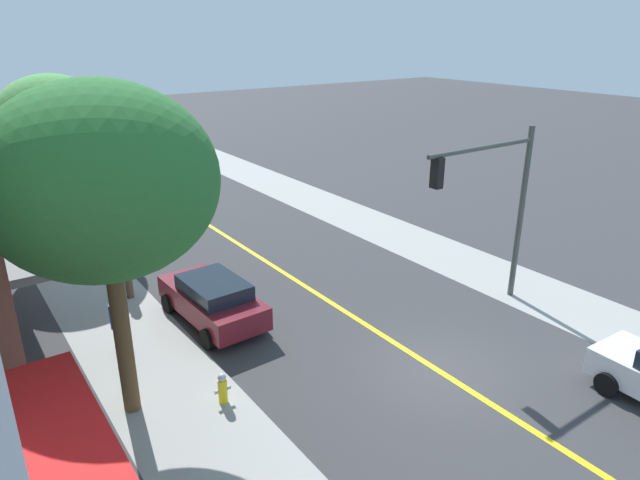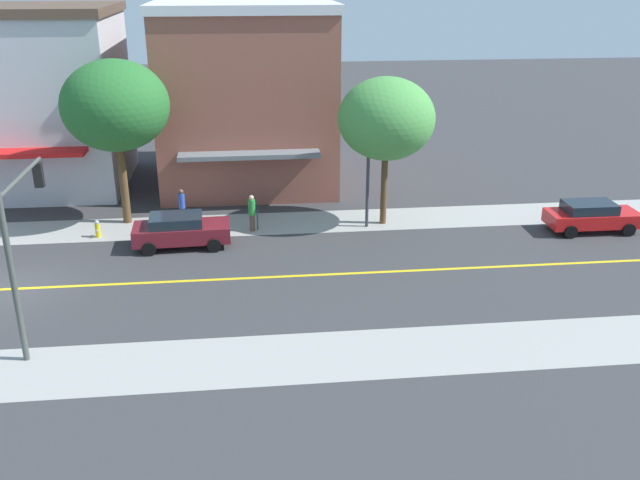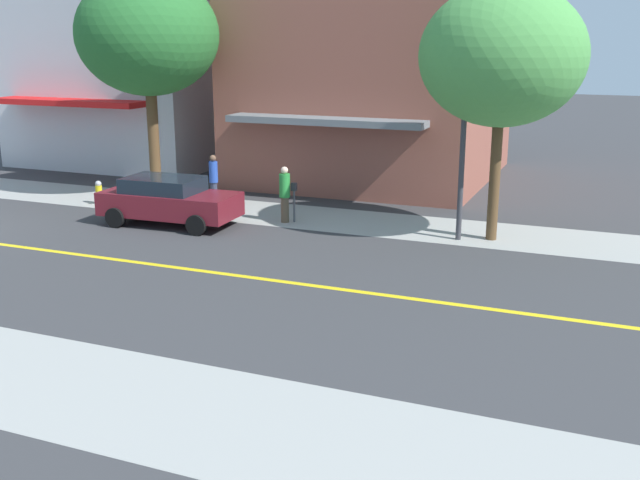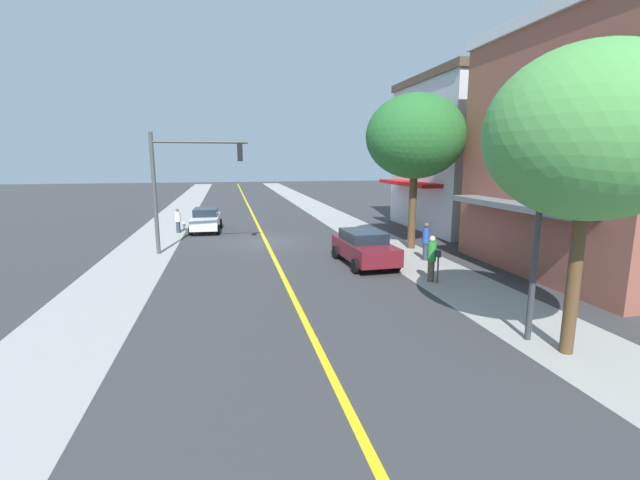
% 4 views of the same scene
% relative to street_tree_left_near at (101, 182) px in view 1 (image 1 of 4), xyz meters
% --- Properties ---
extents(ground_plane, '(140.00, 140.00, 0.00)m').
position_rel_street_tree_left_near_xyz_m(ground_plane, '(7.55, -3.33, -5.90)').
color(ground_plane, '#38383A').
extents(sidewalk_left, '(3.22, 126.00, 0.01)m').
position_rel_street_tree_left_near_xyz_m(sidewalk_left, '(1.01, -3.33, -5.90)').
color(sidewalk_left, '#9E9E99').
rests_on(sidewalk_left, ground).
extents(sidewalk_right, '(3.22, 126.00, 0.01)m').
position_rel_street_tree_left_near_xyz_m(sidewalk_right, '(14.09, -3.33, -5.90)').
color(sidewalk_right, '#9E9E99').
rests_on(sidewalk_right, ground).
extents(road_centerline_stripe, '(0.20, 126.00, 0.00)m').
position_rel_street_tree_left_near_xyz_m(road_centerline_stripe, '(7.55, -3.33, -5.90)').
color(road_centerline_stripe, yellow).
rests_on(road_centerline_stripe, ground).
extents(street_tree_left_near, '(5.13, 5.13, 8.10)m').
position_rel_street_tree_left_near_xyz_m(street_tree_left_near, '(0.00, 0.00, 0.00)').
color(street_tree_left_near, brown).
rests_on(street_tree_left_near, ground).
extents(street_tree_right_corner, '(4.67, 4.67, 7.30)m').
position_rel_street_tree_left_near_xyz_m(street_tree_right_corner, '(1.56, 12.86, -0.60)').
color(street_tree_right_corner, brown).
rests_on(street_tree_right_corner, ground).
extents(fire_hydrant, '(0.44, 0.24, 0.85)m').
position_rel_street_tree_left_near_xyz_m(fire_hydrant, '(1.99, -1.09, -5.48)').
color(fire_hydrant, yellow).
rests_on(fire_hydrant, ground).
extents(parking_meter, '(0.12, 0.18, 1.30)m').
position_rel_street_tree_left_near_xyz_m(parking_meter, '(1.81, 6.54, -5.04)').
color(parking_meter, '#4C4C51').
rests_on(parking_meter, ground).
extents(traffic_light_mast, '(4.76, 0.32, 6.06)m').
position_rel_street_tree_left_near_xyz_m(traffic_light_mast, '(11.74, -1.39, -1.86)').
color(traffic_light_mast, '#474C47').
rests_on(traffic_light_mast, ground).
extents(street_lamp, '(0.70, 0.36, 6.25)m').
position_rel_street_tree_left_near_xyz_m(street_lamp, '(1.96, 11.96, -2.02)').
color(street_lamp, '#38383D').
rests_on(street_lamp, ground).
extents(red_sedan_left_curb, '(2.02, 4.41, 1.47)m').
position_rel_street_tree_left_near_xyz_m(red_sedan_left_curb, '(3.77, 22.75, -5.13)').
color(red_sedan_left_curb, red).
rests_on(red_sedan_left_curb, ground).
extents(maroon_sedan_left_curb, '(2.21, 4.46, 1.53)m').
position_rel_street_tree_left_near_xyz_m(maroon_sedan_left_curb, '(3.64, 2.97, -5.09)').
color(maroon_sedan_left_curb, maroon).
rests_on(maroon_sedan_left_curb, ground).
extents(blue_pickup_truck, '(2.46, 5.80, 1.80)m').
position_rel_street_tree_left_near_xyz_m(blue_pickup_truck, '(11.12, 26.63, -4.98)').
color(blue_pickup_truck, '#1E429E').
rests_on(blue_pickup_truck, ground).
extents(pedestrian_blue_shirt, '(0.31, 0.31, 1.81)m').
position_rel_street_tree_left_near_xyz_m(pedestrian_blue_shirt, '(0.54, 2.82, -4.93)').
color(pedestrian_blue_shirt, '#33384C').
rests_on(pedestrian_blue_shirt, ground).
extents(pedestrian_green_shirt, '(0.35, 0.35, 1.83)m').
position_rel_street_tree_left_near_xyz_m(pedestrian_green_shirt, '(1.96, 6.28, -4.93)').
color(pedestrian_green_shirt, brown).
rests_on(pedestrian_green_shirt, ground).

